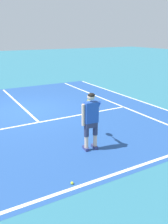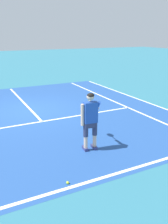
{
  "view_description": "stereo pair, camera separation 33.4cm",
  "coord_description": "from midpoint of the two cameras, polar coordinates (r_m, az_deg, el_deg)",
  "views": [
    {
      "loc": [
        -2.74,
        -9.96,
        3.26
      ],
      "look_at": [
        0.57,
        -4.13,
        1.05
      ],
      "focal_mm": 38.3,
      "sensor_mm": 36.0,
      "label": 1
    },
    {
      "loc": [
        -2.45,
        -10.11,
        3.26
      ],
      "look_at": [
        0.57,
        -4.13,
        1.05
      ],
      "focal_mm": 38.3,
      "sensor_mm": 36.0,
      "label": 2
    }
  ],
  "objects": [
    {
      "name": "line_service",
      "position": [
        9.39,
        -11.7,
        -2.43
      ],
      "size": [
        8.23,
        0.1,
        0.01
      ],
      "primitive_type": "cube",
      "color": "white",
      "rests_on": "ground"
    },
    {
      "name": "line_doubles_right",
      "position": [
        12.86,
        10.59,
        3.27
      ],
      "size": [
        0.1,
        10.73,
        0.01
      ],
      "primitive_type": "cube",
      "color": "white",
      "rests_on": "ground"
    },
    {
      "name": "ground_plane",
      "position": [
        10.86,
        -14.39,
        0.2
      ],
      "size": [
        80.0,
        80.0,
        0.0
      ],
      "primitive_type": "plane",
      "color": "teal"
    },
    {
      "name": "tennis_player",
      "position": [
        6.77,
        0.22,
        -1.35
      ],
      "size": [
        0.72,
        1.09,
        1.71
      ],
      "color": "navy",
      "rests_on": "ground"
    },
    {
      "name": "line_centre_service",
      "position": [
        12.34,
        -16.41,
        2.2
      ],
      "size": [
        0.1,
        6.4,
        0.01
      ],
      "primitive_type": "cube",
      "color": "white",
      "rests_on": "ground"
    },
    {
      "name": "line_singles_right",
      "position": [
        12.04,
        5.55,
        2.48
      ],
      "size": [
        0.1,
        10.73,
        0.01
      ],
      "primitive_type": "cube",
      "color": "white",
      "rests_on": "ground"
    },
    {
      "name": "line_baseline",
      "position": [
        5.84,
        2.4,
        -15.68
      ],
      "size": [
        10.98,
        0.1,
        0.01
      ],
      "primitive_type": "cube",
      "color": "white",
      "rests_on": "ground"
    },
    {
      "name": "court_inner_surface",
      "position": [
        10.33,
        -13.52,
        -0.65
      ],
      "size": [
        10.98,
        11.13,
        0.0
      ],
      "primitive_type": "cube",
      "color": "#234C93",
      "rests_on": "ground"
    },
    {
      "name": "tennis_ball_near_feet",
      "position": [
        5.66,
        -4.63,
        -16.56
      ],
      "size": [
        0.07,
        0.07,
        0.07
      ],
      "primitive_type": "sphere",
      "color": "#CCE02D",
      "rests_on": "ground"
    }
  ]
}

